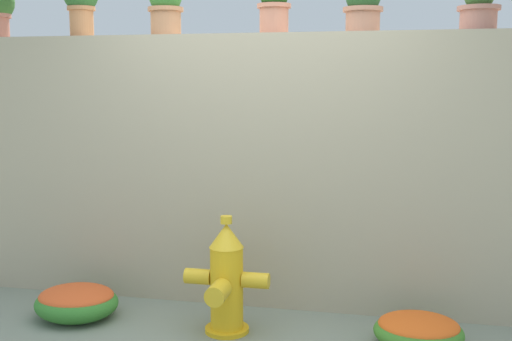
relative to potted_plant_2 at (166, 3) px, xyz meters
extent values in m
cube|color=tan|center=(0.77, 0.04, -1.24)|extent=(5.06, 0.38, 2.01)
cylinder|color=#C27E50|center=(-0.72, 0.06, -0.12)|extent=(0.18, 0.18, 0.24)
cylinder|color=#C27E50|center=(-0.72, 0.06, -0.01)|extent=(0.22, 0.22, 0.03)
cylinder|color=#B37851|center=(0.00, 0.00, -0.13)|extent=(0.23, 0.23, 0.21)
cylinder|color=#B37851|center=(0.00, 0.00, -0.05)|extent=(0.27, 0.27, 0.03)
cylinder|color=#C1775C|center=(0.82, 0.04, -0.13)|extent=(0.21, 0.21, 0.22)
cylinder|color=#C1775C|center=(0.82, 0.04, -0.04)|extent=(0.25, 0.25, 0.03)
cylinder|color=#AC7259|center=(1.46, 0.04, -0.15)|extent=(0.24, 0.24, 0.18)
cylinder|color=#AC7259|center=(1.46, 0.04, -0.08)|extent=(0.28, 0.28, 0.03)
cylinder|color=#AD7060|center=(2.24, 0.07, -0.15)|extent=(0.25, 0.25, 0.17)
cylinder|color=#AD7060|center=(2.24, 0.07, -0.08)|extent=(0.29, 0.29, 0.03)
cylinder|color=yellow|center=(0.64, -0.65, -2.23)|extent=(0.30, 0.30, 0.03)
cylinder|color=yellow|center=(0.64, -0.65, -1.96)|extent=(0.22, 0.22, 0.58)
cone|color=yellow|center=(0.64, -0.65, -1.59)|extent=(0.23, 0.23, 0.16)
cylinder|color=yellow|center=(0.64, -0.65, -1.48)|extent=(0.08, 0.08, 0.05)
cylinder|color=yellow|center=(0.44, -0.65, -1.88)|extent=(0.18, 0.10, 0.10)
cylinder|color=yellow|center=(0.83, -0.65, -1.88)|extent=(0.18, 0.10, 0.10)
cylinder|color=yellow|center=(0.64, -0.86, -1.91)|extent=(0.13, 0.20, 0.13)
ellipsoid|color=#42832A|center=(1.89, -0.63, -2.15)|extent=(0.57, 0.51, 0.21)
ellipsoid|color=orange|center=(1.89, -0.63, -2.11)|extent=(0.51, 0.45, 0.12)
ellipsoid|color=#367F2D|center=(-0.47, -0.65, -2.14)|extent=(0.59, 0.53, 0.24)
ellipsoid|color=#E15525|center=(-0.47, -0.65, -2.09)|extent=(0.53, 0.48, 0.13)
camera|label=1|loc=(1.70, -4.57, -0.58)|focal=44.24mm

